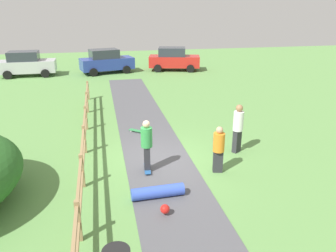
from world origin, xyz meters
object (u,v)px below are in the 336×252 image
at_px(parked_car_blue, 106,61).
at_px(parked_car_silver, 27,64).
at_px(skater_riding, 147,143).
at_px(parked_car_red, 174,59).
at_px(skater_fallen, 158,193).
at_px(bystander_white, 238,126).
at_px(bystander_orange, 219,148).
at_px(skateboard_loose, 137,131).

relative_size(parked_car_blue, parked_car_silver, 1.06).
height_order(skater_riding, parked_car_red, parked_car_red).
distance_m(skater_fallen, parked_car_silver, 20.58).
relative_size(skater_fallen, bystander_white, 0.83).
relative_size(skater_riding, parked_car_red, 0.40).
bearing_deg(bystander_orange, skater_fallen, -150.80).
height_order(bystander_white, parked_car_silver, parked_car_silver).
bearing_deg(skater_riding, skater_fallen, -87.98).
xyz_separation_m(parked_car_blue, parked_car_silver, (-6.11, 0.01, 0.00)).
xyz_separation_m(skater_riding, skateboard_loose, (0.09, 3.65, -0.94)).
distance_m(bystander_orange, parked_car_silver, 20.30).
relative_size(bystander_white, parked_car_silver, 0.45).
bearing_deg(parked_car_red, parked_car_blue, -179.75).
xyz_separation_m(skateboard_loose, bystander_white, (3.49, -2.80, 0.97)).
height_order(skateboard_loose, bystander_orange, bystander_orange).
height_order(skateboard_loose, parked_car_red, parked_car_red).
height_order(bystander_orange, bystander_white, bystander_white).
bearing_deg(bystander_orange, parked_car_silver, 116.90).
distance_m(skater_riding, parked_car_red, 18.25).
bearing_deg(parked_car_blue, skater_fallen, -87.60).
bearing_deg(bystander_orange, skateboard_loose, 118.15).
height_order(skater_fallen, skateboard_loose, skater_fallen).
height_order(bystander_white, parked_car_blue, parked_car_blue).
xyz_separation_m(skateboard_loose, parked_car_blue, (-0.84, 13.91, 0.87)).
bearing_deg(skateboard_loose, skater_fallen, -90.29).
bearing_deg(skater_fallen, parked_car_silver, 109.66).
height_order(bystander_orange, parked_car_blue, parked_car_blue).
bearing_deg(parked_car_silver, bystander_orange, -63.10).
height_order(skater_riding, parked_car_blue, parked_car_blue).
bearing_deg(parked_car_red, skateboard_loose, -108.89).
bearing_deg(skater_fallen, parked_car_blue, 92.40).
relative_size(bystander_white, parked_car_blue, 0.42).
bearing_deg(parked_car_blue, bystander_white, -75.49).
relative_size(skater_riding, skater_fallen, 1.15).
distance_m(skater_fallen, parked_car_blue, 19.39).
relative_size(skater_riding, parked_car_blue, 0.40).
xyz_separation_m(skateboard_loose, bystander_orange, (2.24, -4.18, 0.80)).
relative_size(skater_fallen, skateboard_loose, 2.14).
relative_size(skateboard_loose, parked_car_blue, 0.16).
xyz_separation_m(parked_car_blue, parked_car_red, (5.61, 0.02, 0.00)).
relative_size(parked_car_blue, parked_car_red, 1.00).
relative_size(skater_riding, bystander_orange, 1.11).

